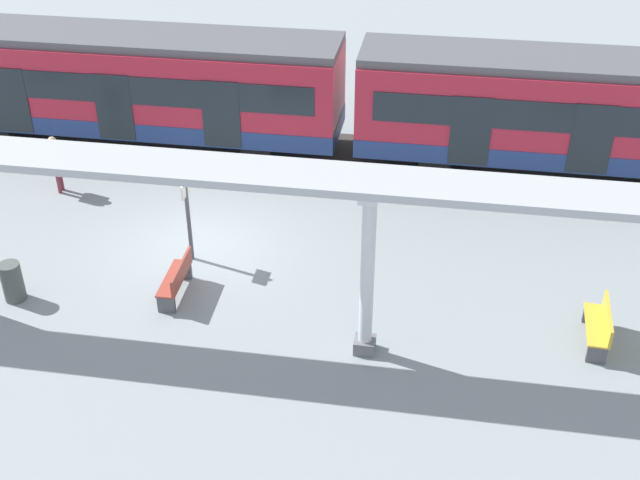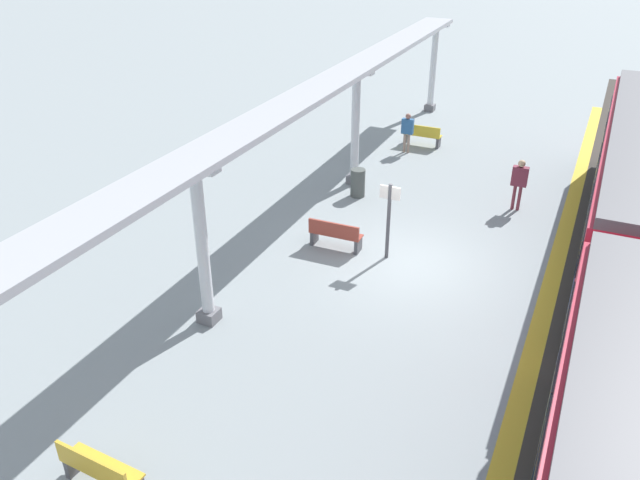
% 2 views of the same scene
% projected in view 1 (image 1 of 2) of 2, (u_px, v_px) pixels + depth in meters
% --- Properties ---
extents(ground_plane, '(176.00, 176.00, 0.00)m').
position_uv_depth(ground_plane, '(203.00, 244.00, 20.56)').
color(ground_plane, gray).
extents(tactile_edge_strip, '(0.43, 35.56, 0.01)m').
position_uv_depth(tactile_edge_strip, '(238.00, 177.00, 23.61)').
color(tactile_edge_strip, gold).
rests_on(tactile_edge_strip, ground).
extents(trackbed, '(3.20, 47.56, 0.01)m').
position_uv_depth(trackbed, '(253.00, 150.00, 25.13)').
color(trackbed, '#38332D').
rests_on(trackbed, ground).
extents(train_near_carriage, '(2.65, 12.84, 3.48)m').
position_uv_depth(train_near_carriage, '(129.00, 86.00, 24.65)').
color(train_near_carriage, '#B32136').
rests_on(train_near_carriage, ground).
extents(train_far_carriage, '(2.65, 12.84, 3.48)m').
position_uv_depth(train_far_carriage, '(587.00, 115.00, 22.83)').
color(train_far_carriage, '#B32136').
rests_on(train_far_carriage, ground).
extents(canopy_pillar_third, '(1.10, 0.44, 3.92)m').
position_uv_depth(canopy_pillar_third, '(367.00, 272.00, 16.03)').
color(canopy_pillar_third, slate).
rests_on(canopy_pillar_third, ground).
extents(canopy_beam, '(1.20, 28.73, 0.16)m').
position_uv_depth(canopy_beam, '(138.00, 164.00, 15.56)').
color(canopy_beam, '#A8AAB2').
rests_on(canopy_beam, canopy_pillar_nearest).
extents(bench_mid_platform, '(1.52, 0.52, 0.86)m').
position_uv_depth(bench_mid_platform, '(600.00, 326.00, 17.08)').
color(bench_mid_platform, gold).
rests_on(bench_mid_platform, ground).
extents(bench_far_end, '(1.51, 0.48, 0.86)m').
position_uv_depth(bench_far_end, '(177.00, 279.00, 18.53)').
color(bench_far_end, '#953A2D').
rests_on(bench_far_end, ground).
extents(trash_bin, '(0.48, 0.48, 0.95)m').
position_uv_depth(trash_bin, '(12.00, 282.00, 18.37)').
color(trash_bin, '#494F4C').
rests_on(trash_bin, ground).
extents(platform_info_sign, '(0.56, 0.10, 2.20)m').
position_uv_depth(platform_info_sign, '(188.00, 212.00, 19.32)').
color(platform_info_sign, '#4C4C51').
rests_on(platform_info_sign, ground).
extents(passenger_waiting_near_edge, '(0.49, 0.23, 1.67)m').
position_uv_depth(passenger_waiting_near_edge, '(55.00, 158.00, 22.34)').
color(passenger_waiting_near_edge, brown).
rests_on(passenger_waiting_near_edge, ground).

